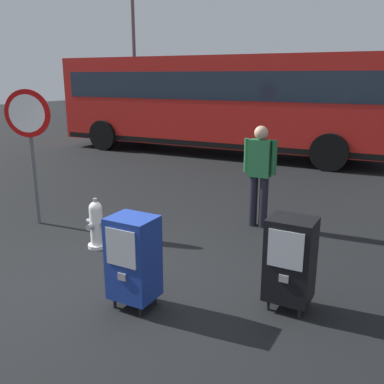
{
  "coord_description": "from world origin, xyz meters",
  "views": [
    {
      "loc": [
        2.98,
        -3.7,
        2.43
      ],
      "look_at": [
        0.3,
        1.2,
        0.9
      ],
      "focal_mm": 39.85,
      "sensor_mm": 36.0,
      "label": 1
    }
  ],
  "objects": [
    {
      "name": "newspaper_box_secondary",
      "position": [
        0.44,
        -0.35,
        0.57
      ],
      "size": [
        0.48,
        0.42,
        1.02
      ],
      "color": "black",
      "rests_on": "ground_plane"
    },
    {
      "name": "pedestrian",
      "position": [
        0.71,
        2.72,
        0.95
      ],
      "size": [
        0.55,
        0.22,
        1.67
      ],
      "color": "black",
      "rests_on": "ground_plane"
    },
    {
      "name": "ground_plane",
      "position": [
        0.0,
        0.0,
        0.0
      ],
      "size": [
        60.0,
        60.0,
        0.0
      ],
      "primitive_type": "plane",
      "color": "black"
    },
    {
      "name": "street_light_near_right",
      "position": [
        -7.49,
        10.67,
        4.45
      ],
      "size": [
        0.32,
        0.32,
        7.76
      ],
      "color": "#4C4F54",
      "rests_on": "ground_plane"
    },
    {
      "name": "stop_sign",
      "position": [
        -2.61,
        1.06,
        1.6
      ],
      "size": [
        0.71,
        0.31,
        2.23
      ],
      "color": "#4C4F54",
      "rests_on": "ground_plane"
    },
    {
      "name": "bus_near",
      "position": [
        -2.86,
        8.8,
        1.71
      ],
      "size": [
        10.58,
        3.08,
        3.0
      ],
      "rotation": [
        0.0,
        0.0,
        0.04
      ],
      "color": "red",
      "rests_on": "ground_plane"
    },
    {
      "name": "newspaper_box_primary",
      "position": [
        1.91,
        0.41,
        0.57
      ],
      "size": [
        0.48,
        0.42,
        1.02
      ],
      "color": "black",
      "rests_on": "ground_plane"
    },
    {
      "name": "fire_hydrant",
      "position": [
        -1.02,
        0.73,
        0.35
      ],
      "size": [
        0.33,
        0.32,
        0.75
      ],
      "color": "silver",
      "rests_on": "ground_plane"
    }
  ]
}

